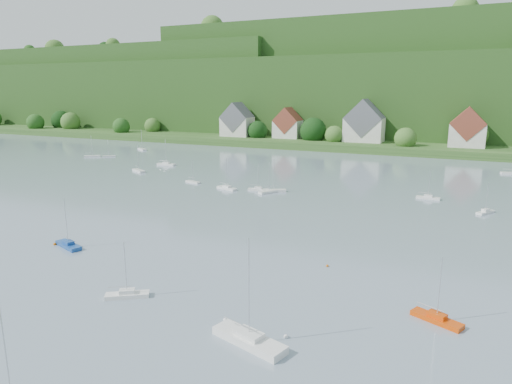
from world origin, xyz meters
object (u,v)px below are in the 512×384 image
near_sailboat_4 (249,339)px  near_sailboat_3 (127,294)px  near_sailboat_1 (68,245)px  near_sailboat_5 (437,318)px

near_sailboat_4 → near_sailboat_3: bearing=-173.5°
near_sailboat_1 → near_sailboat_3: bearing=-7.7°
near_sailboat_3 → near_sailboat_4: (17.81, -3.21, 0.12)m
near_sailboat_3 → near_sailboat_5: (34.38, 9.13, 0.01)m
near_sailboat_1 → near_sailboat_5: near_sailboat_1 is taller
near_sailboat_1 → near_sailboat_3: near_sailboat_1 is taller
near_sailboat_3 → near_sailboat_5: near_sailboat_5 is taller
near_sailboat_1 → near_sailboat_5: 54.90m
near_sailboat_1 → near_sailboat_4: 40.65m
near_sailboat_3 → near_sailboat_4: bearing=-43.6°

